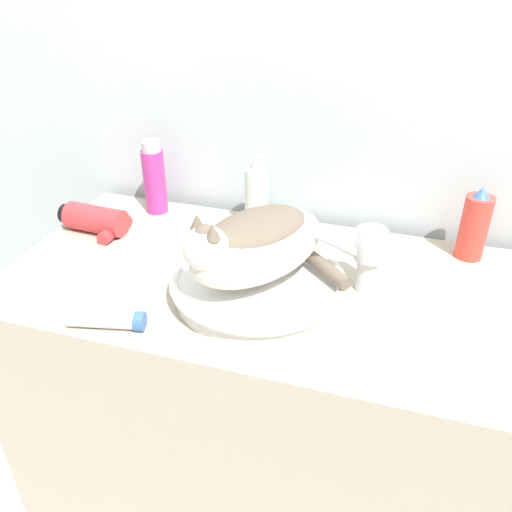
{
  "coord_description": "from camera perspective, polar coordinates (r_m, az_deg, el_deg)",
  "views": [
    {
      "loc": [
        0.22,
        -0.64,
        1.47
      ],
      "look_at": [
        -0.05,
        0.22,
        0.91
      ],
      "focal_mm": 38.0,
      "sensor_mm": 36.0,
      "label": 1
    }
  ],
  "objects": [
    {
      "name": "vanity_counter",
      "position": [
        1.43,
        2.73,
        -16.47
      ],
      "size": [
        1.22,
        0.58,
        0.82
      ],
      "color": "#B2A893",
      "rests_on": "ground_plane"
    },
    {
      "name": "wall_back",
      "position": [
        1.32,
        7.69,
        19.57
      ],
      "size": [
        8.0,
        0.05,
        2.4
      ],
      "color": "silver",
      "rests_on": "ground_plane"
    },
    {
      "name": "cat",
      "position": [
        1.05,
        -0.13,
        1.39
      ],
      "size": [
        0.34,
        0.35,
        0.17
      ],
      "rotation": [
        0.0,
        0.0,
        4.14
      ],
      "color": "silver",
      "rests_on": "sink_basin"
    },
    {
      "name": "hair_dryer",
      "position": [
        1.39,
        -16.42,
        3.63
      ],
      "size": [
        0.17,
        0.11,
        0.07
      ],
      "rotation": [
        0.0,
        0.0,
        3.08
      ],
      "color": "#C63338",
      "rests_on": "vanity_counter"
    },
    {
      "name": "faucet",
      "position": [
        1.11,
        11.44,
        0.26
      ],
      "size": [
        0.15,
        0.09,
        0.15
      ],
      "rotation": [
        0.0,
        0.0,
        -2.76
      ],
      "color": "silver",
      "rests_on": "vanity_counter"
    },
    {
      "name": "soap_pump_bottle",
      "position": [
        1.34,
        0.02,
        6.23
      ],
      "size": [
        0.06,
        0.06,
        0.19
      ],
      "color": "silver",
      "rests_on": "vanity_counter"
    },
    {
      "name": "cream_tube",
      "position": [
        1.06,
        -15.37,
        -6.49
      ],
      "size": [
        0.15,
        0.07,
        0.04
      ],
      "rotation": [
        0.0,
        0.0,
        0.22
      ],
      "color": "silver",
      "rests_on": "vanity_counter"
    },
    {
      "name": "spray_bottle_trigger",
      "position": [
        1.3,
        22.01,
        2.98
      ],
      "size": [
        0.06,
        0.06,
        0.17
      ],
      "color": "#DB3D33",
      "rests_on": "vanity_counter"
    },
    {
      "name": "shampoo_bottle_tall",
      "position": [
        1.44,
        -10.66,
        8.05
      ],
      "size": [
        0.06,
        0.06,
        0.19
      ],
      "color": "#B2338C",
      "rests_on": "vanity_counter"
    },
    {
      "name": "sink_basin",
      "position": [
        1.11,
        0.18,
        -2.88
      ],
      "size": [
        0.36,
        0.36,
        0.05
      ],
      "color": "silver",
      "rests_on": "vanity_counter"
    }
  ]
}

